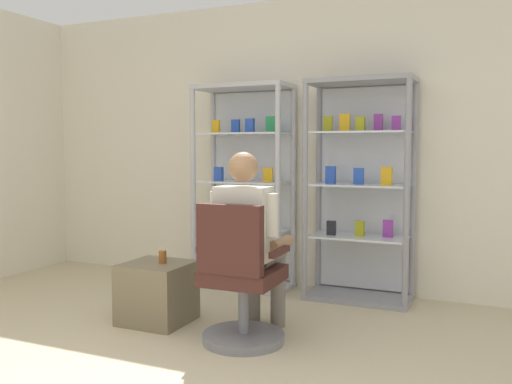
{
  "coord_description": "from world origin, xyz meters",
  "views": [
    {
      "loc": [
        1.61,
        -1.91,
        1.31
      ],
      "look_at": [
        0.04,
        1.66,
        1.0
      ],
      "focal_mm": 38.18,
      "sensor_mm": 36.0,
      "label": 1
    }
  ],
  "objects_px": {
    "display_cabinet_right": "(361,188)",
    "storage_crate": "(157,293)",
    "office_chair": "(240,287)",
    "display_cabinet_left": "(246,185)",
    "seated_shopkeeper": "(250,236)",
    "tea_glass": "(163,257)"
  },
  "relations": [
    {
      "from": "office_chair",
      "to": "tea_glass",
      "type": "xyz_separation_m",
      "value": [
        -0.74,
        0.19,
        0.11
      ]
    },
    {
      "from": "storage_crate",
      "to": "tea_glass",
      "type": "height_order",
      "value": "tea_glass"
    },
    {
      "from": "tea_glass",
      "to": "display_cabinet_right",
      "type": "bearing_deg",
      "value": 46.44
    },
    {
      "from": "seated_shopkeeper",
      "to": "tea_glass",
      "type": "xyz_separation_m",
      "value": [
        -0.73,
        0.03,
        -0.21
      ]
    },
    {
      "from": "display_cabinet_left",
      "to": "office_chair",
      "type": "relative_size",
      "value": 1.98
    },
    {
      "from": "display_cabinet_left",
      "to": "storage_crate",
      "type": "bearing_deg",
      "value": -96.71
    },
    {
      "from": "office_chair",
      "to": "storage_crate",
      "type": "bearing_deg",
      "value": 166.98
    },
    {
      "from": "display_cabinet_right",
      "to": "storage_crate",
      "type": "height_order",
      "value": "display_cabinet_right"
    },
    {
      "from": "storage_crate",
      "to": "display_cabinet_right",
      "type": "bearing_deg",
      "value": 45.72
    },
    {
      "from": "display_cabinet_left",
      "to": "storage_crate",
      "type": "distance_m",
      "value": 1.49
    },
    {
      "from": "storage_crate",
      "to": "tea_glass",
      "type": "distance_m",
      "value": 0.28
    },
    {
      "from": "display_cabinet_left",
      "to": "office_chair",
      "type": "xyz_separation_m",
      "value": [
        0.63,
        -1.46,
        -0.57
      ]
    },
    {
      "from": "display_cabinet_left",
      "to": "display_cabinet_right",
      "type": "bearing_deg",
      "value": -0.03
    },
    {
      "from": "seated_shopkeeper",
      "to": "storage_crate",
      "type": "height_order",
      "value": "seated_shopkeeper"
    },
    {
      "from": "office_chair",
      "to": "tea_glass",
      "type": "relative_size",
      "value": 9.97
    },
    {
      "from": "office_chair",
      "to": "storage_crate",
      "type": "distance_m",
      "value": 0.82
    },
    {
      "from": "display_cabinet_right",
      "to": "seated_shopkeeper",
      "type": "xyz_separation_m",
      "value": [
        -0.47,
        -1.3,
        -0.25
      ]
    },
    {
      "from": "display_cabinet_right",
      "to": "office_chair",
      "type": "bearing_deg",
      "value": -107.86
    },
    {
      "from": "display_cabinet_right",
      "to": "office_chair",
      "type": "distance_m",
      "value": 1.64
    },
    {
      "from": "display_cabinet_left",
      "to": "seated_shopkeeper",
      "type": "relative_size",
      "value": 1.47
    },
    {
      "from": "display_cabinet_left",
      "to": "office_chair",
      "type": "distance_m",
      "value": 1.69
    },
    {
      "from": "seated_shopkeeper",
      "to": "tea_glass",
      "type": "bearing_deg",
      "value": 177.65
    }
  ]
}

